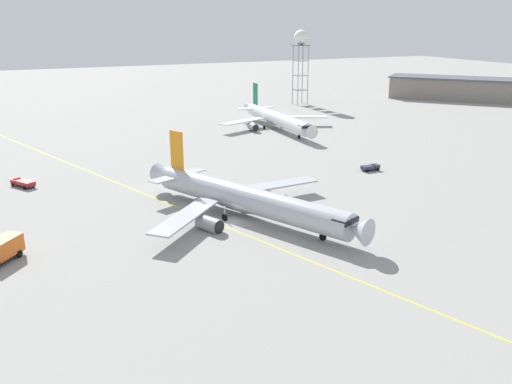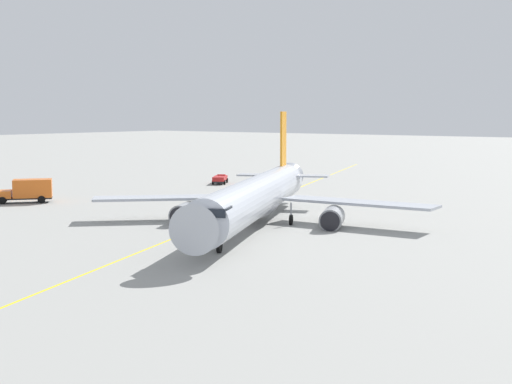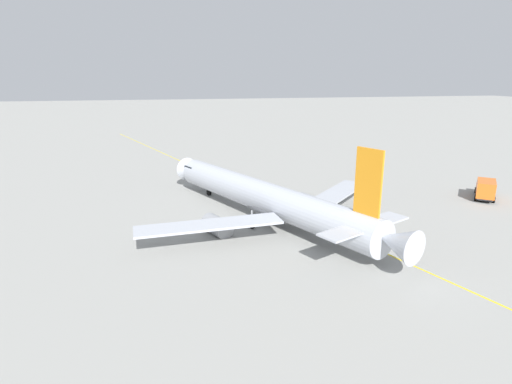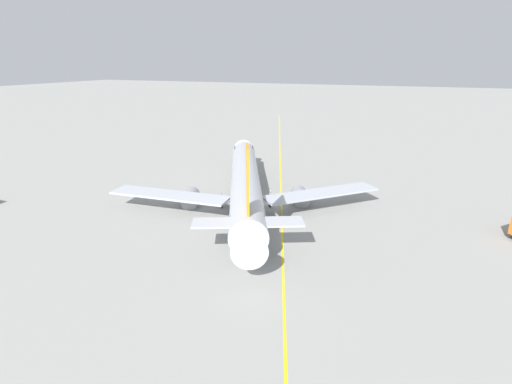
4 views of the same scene
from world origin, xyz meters
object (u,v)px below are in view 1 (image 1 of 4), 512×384
(airliner_main, at_px, (246,200))
(airliner_secondary, at_px, (276,119))
(baggage_truck_truck, at_px, (370,167))
(radar_tower, at_px, (301,41))
(catering_truck_truck, at_px, (1,250))
(ops_pickup_truck, at_px, (23,183))

(airliner_main, distance_m, airliner_secondary, 73.47)
(airliner_main, distance_m, baggage_truck_truck, 38.33)
(airliner_main, xyz_separation_m, radar_tower, (102.65, -67.50, 20.07))
(catering_truck_truck, bearing_deg, ops_pickup_truck, -146.78)
(ops_pickup_truck, bearing_deg, radar_tower, -87.09)
(radar_tower, bearing_deg, airliner_main, 146.67)
(radar_tower, bearing_deg, airliner_secondary, 142.86)
(radar_tower, bearing_deg, ops_pickup_truck, 124.95)
(airliner_secondary, relative_size, baggage_truck_truck, 10.94)
(catering_truck_truck, bearing_deg, baggage_truck_truck, 143.19)
(ops_pickup_truck, distance_m, baggage_truck_truck, 69.86)
(baggage_truck_truck, relative_size, radar_tower, 0.15)
(airliner_secondary, distance_m, ops_pickup_truck, 75.83)
(airliner_main, xyz_separation_m, baggage_truck_truck, (14.63, -35.36, -2.22))
(catering_truck_truck, xyz_separation_m, radar_tower, (104.75, -103.73, 21.34))
(airliner_secondary, xyz_separation_m, catering_truck_truck, (-65.23, 73.80, -1.36))
(airliner_main, xyz_separation_m, airliner_secondary, (63.14, -37.57, 0.09))
(ops_pickup_truck, relative_size, baggage_truck_truck, 1.41)
(airliner_main, xyz_separation_m, catering_truck_truck, (-2.09, 36.23, -1.27))
(ops_pickup_truck, xyz_separation_m, catering_truck_truck, (-35.19, 4.22, 0.85))
(airliner_secondary, bearing_deg, baggage_truck_truck, -0.70)
(baggage_truck_truck, height_order, catering_truck_truck, catering_truck_truck)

